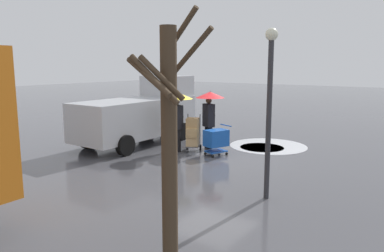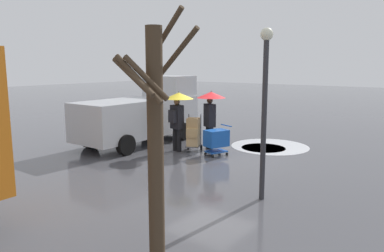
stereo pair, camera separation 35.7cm
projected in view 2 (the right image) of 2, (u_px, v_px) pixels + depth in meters
ground_plane at (212, 157)px, 12.50m from camera, size 90.00×90.00×0.00m
slush_patch_near_cluster at (104, 141)px, 15.02m from camera, size 2.10×2.10×0.01m
slush_patch_under_van at (270, 146)px, 14.11m from camera, size 2.92×2.92×0.01m
slush_patch_mid_street at (263, 148)px, 13.85m from camera, size 1.63×1.63×0.01m
cargo_van_parked_right at (143, 113)px, 14.62m from camera, size 2.24×5.36×2.60m
shopping_cart_vendor at (216, 139)px, 12.63m from camera, size 0.80×0.96×1.02m
hand_dolly_boxes at (193, 133)px, 13.16m from camera, size 0.76×0.85×1.32m
pedestrian_pink_side at (178, 108)px, 13.05m from camera, size 1.04×1.04×2.15m
pedestrian_black_side at (210, 106)px, 13.44m from camera, size 1.04×1.04×2.15m
bare_tree_near at (155, 141)px, 5.42m from camera, size 0.93×0.95×3.89m
street_lamp at (265, 97)px, 8.21m from camera, size 0.28×0.28×3.86m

